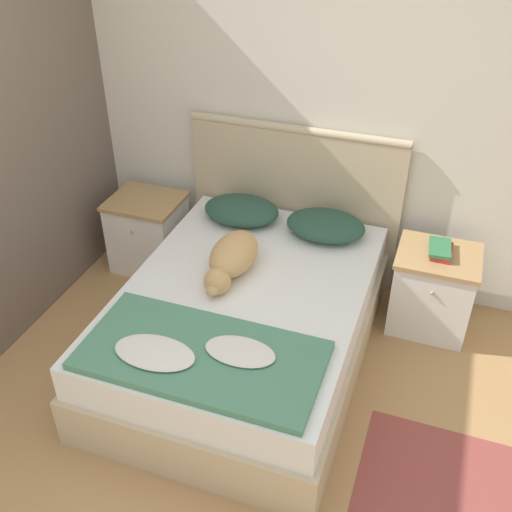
% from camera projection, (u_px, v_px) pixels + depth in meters
% --- Properties ---
extents(ground_plane, '(16.00, 16.00, 0.00)m').
position_uv_depth(ground_plane, '(150.00, 494.00, 2.97)').
color(ground_plane, tan).
extents(wall_back, '(9.00, 0.06, 2.55)m').
position_uv_depth(wall_back, '(285.00, 102.00, 3.90)').
color(wall_back, silver).
rests_on(wall_back, ground_plane).
extents(wall_side_left, '(0.06, 3.10, 2.55)m').
position_uv_depth(wall_side_left, '(1.00, 136.00, 3.44)').
color(wall_side_left, '#706056').
rests_on(wall_side_left, ground_plane).
extents(bed, '(1.41, 1.93, 0.54)m').
position_uv_depth(bed, '(245.00, 324.00, 3.62)').
color(bed, '#C6B28E').
rests_on(bed, ground_plane).
extents(headboard, '(1.49, 0.06, 1.16)m').
position_uv_depth(headboard, '(294.00, 201.00, 4.19)').
color(headboard, '#C6B28E').
rests_on(headboard, ground_plane).
extents(nightstand_left, '(0.51, 0.45, 0.56)m').
position_uv_depth(nightstand_left, '(149.00, 233.00, 4.44)').
color(nightstand_left, white).
rests_on(nightstand_left, ground_plane).
extents(nightstand_right, '(0.51, 0.45, 0.56)m').
position_uv_depth(nightstand_right, '(432.00, 290.00, 3.87)').
color(nightstand_right, white).
rests_on(nightstand_right, ground_plane).
extents(pillow_left, '(0.52, 0.39, 0.14)m').
position_uv_depth(pillow_left, '(241.00, 210.00, 4.06)').
color(pillow_left, '#284C3D').
rests_on(pillow_left, bed).
extents(pillow_right, '(0.52, 0.39, 0.14)m').
position_uv_depth(pillow_right, '(326.00, 225.00, 3.90)').
color(pillow_right, '#284C3D').
rests_on(pillow_right, bed).
extents(quilt, '(1.21, 0.60, 0.07)m').
position_uv_depth(quilt, '(200.00, 355.00, 2.97)').
color(quilt, '#4C8466').
rests_on(quilt, bed).
extents(dog, '(0.26, 0.66, 0.21)m').
position_uv_depth(dog, '(232.00, 258.00, 3.55)').
color(dog, tan).
rests_on(dog, bed).
extents(book_stack, '(0.15, 0.23, 0.05)m').
position_uv_depth(book_stack, '(441.00, 250.00, 3.70)').
color(book_stack, '#AD2D28').
rests_on(book_stack, nightstand_right).
extents(rug, '(0.96, 0.81, 0.00)m').
position_uv_depth(rug, '(455.00, 496.00, 2.96)').
color(rug, '#93423D').
rests_on(rug, ground_plane).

